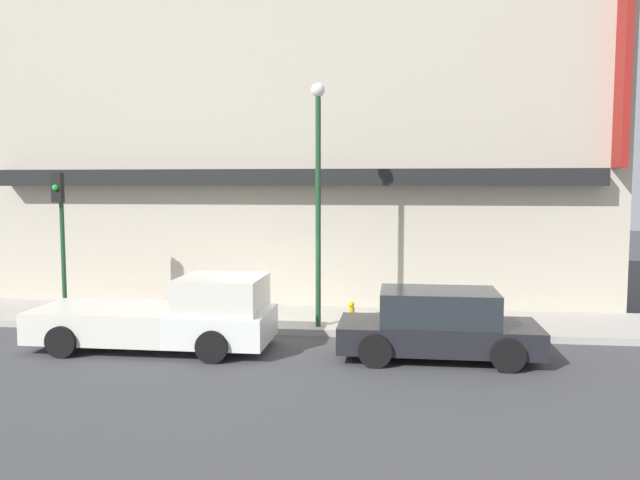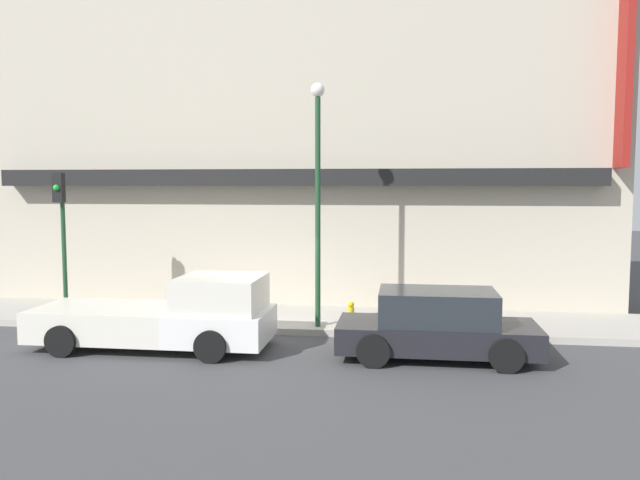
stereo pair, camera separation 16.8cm
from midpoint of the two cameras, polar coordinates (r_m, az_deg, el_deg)
name	(u,v)px [view 1 (the left image)]	position (r m, az deg, el deg)	size (l,w,h in m)	color
ground_plane	(269,335)	(16.39, -5.00, -8.66)	(80.00, 80.00, 0.00)	#424244
sidewalk	(280,319)	(17.89, -3.92, -7.19)	(36.00, 3.19, 0.18)	#ADA89E
building	(297,132)	(20.58, -2.32, 9.88)	(19.80, 3.80, 11.24)	#BCB29E
pickup_truck	(170,317)	(15.28, -13.90, -6.82)	(5.64, 2.25, 1.76)	white
parked_car	(438,325)	(14.32, 10.42, -7.66)	(4.43, 2.03, 1.54)	black
fire_hydrant	(351,314)	(16.36, 2.59, -6.81)	(0.17, 0.17, 0.69)	yellow
street_lamp	(318,179)	(16.10, -0.47, 5.63)	(0.36, 0.36, 6.29)	#1E4728
traffic_light	(60,220)	(18.42, -22.89, 1.71)	(0.28, 0.42, 4.03)	#1E4728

